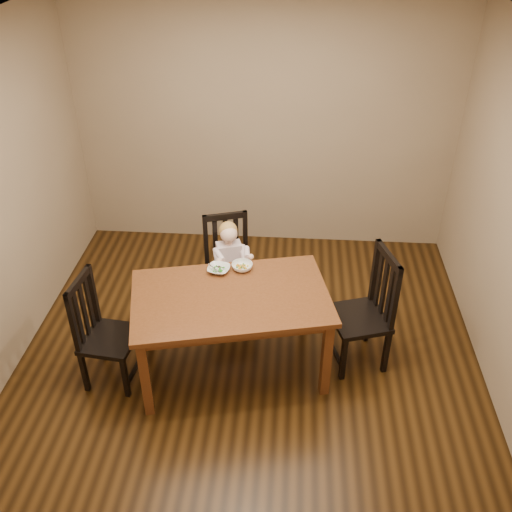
# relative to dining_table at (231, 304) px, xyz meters

# --- Properties ---
(room) EXTENTS (4.01, 4.01, 2.71)m
(room) POSITION_rel_dining_table_xyz_m (0.13, 0.14, 0.66)
(room) COLOR #42270D
(room) RESTS_ON ground
(dining_table) EXTENTS (1.72, 1.25, 0.78)m
(dining_table) POSITION_rel_dining_table_xyz_m (0.00, 0.00, 0.00)
(dining_table) COLOR #542C13
(dining_table) RESTS_ON room
(chair_child) EXTENTS (0.53, 0.52, 1.00)m
(chair_child) POSITION_rel_dining_table_xyz_m (-0.11, 0.79, -0.21)
(chair_child) COLOR black
(chair_child) RESTS_ON room
(chair_left) EXTENTS (0.46, 0.47, 0.99)m
(chair_left) POSITION_rel_dining_table_xyz_m (-1.02, -0.18, -0.21)
(chair_left) COLOR black
(chair_left) RESTS_ON room
(chair_right) EXTENTS (0.56, 0.58, 1.08)m
(chair_right) POSITION_rel_dining_table_xyz_m (1.10, 0.20, -0.17)
(chair_right) COLOR black
(chair_right) RESTS_ON room
(toddler) EXTENTS (0.39, 0.44, 0.51)m
(toddler) POSITION_rel_dining_table_xyz_m (-0.10, 0.74, -0.08)
(toddler) COLOR silver
(toddler) RESTS_ON chair_child
(bowl_peas) EXTENTS (0.21, 0.21, 0.04)m
(bowl_peas) POSITION_rel_dining_table_xyz_m (-0.13, 0.32, 0.11)
(bowl_peas) COLOR white
(bowl_peas) RESTS_ON dining_table
(bowl_veg) EXTENTS (0.19, 0.19, 0.05)m
(bowl_veg) POSITION_rel_dining_table_xyz_m (0.06, 0.37, 0.12)
(bowl_veg) COLOR white
(bowl_veg) RESTS_ON dining_table
(fork) EXTENTS (0.12, 0.07, 0.05)m
(fork) POSITION_rel_dining_table_xyz_m (-0.17, 0.29, 0.13)
(fork) COLOR silver
(fork) RESTS_ON bowl_peas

